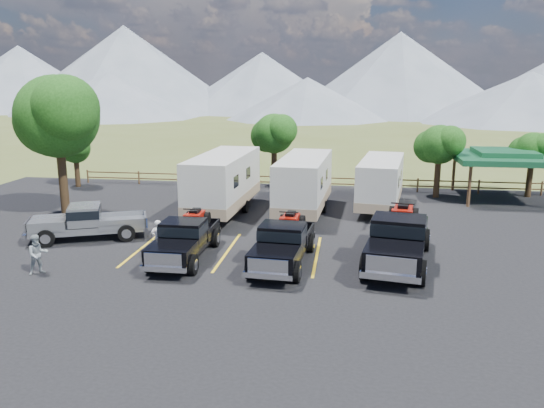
# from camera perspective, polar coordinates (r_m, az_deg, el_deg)

# --- Properties ---
(ground) EXTENTS (320.00, 320.00, 0.00)m
(ground) POSITION_cam_1_polar(r_m,az_deg,el_deg) (19.88, -1.73, -9.09)
(ground) COLOR #505A26
(ground) RESTS_ON ground
(asphalt_lot) EXTENTS (44.00, 34.00, 0.04)m
(asphalt_lot) POSITION_cam_1_polar(r_m,az_deg,el_deg) (22.64, -0.41, -6.19)
(asphalt_lot) COLOR black
(asphalt_lot) RESTS_ON ground
(stall_lines) EXTENTS (12.12, 5.50, 0.01)m
(stall_lines) POSITION_cam_1_polar(r_m,az_deg,el_deg) (23.57, -0.04, -5.34)
(stall_lines) COLOR gold
(stall_lines) RESTS_ON asphalt_lot
(tree_big_nw) EXTENTS (5.54, 5.18, 7.84)m
(tree_big_nw) POSITION_cam_1_polar(r_m,az_deg,el_deg) (31.44, -22.15, 8.71)
(tree_big_nw) COLOR black
(tree_big_nw) RESTS_ON ground
(tree_ne_a) EXTENTS (3.11, 2.92, 4.76)m
(tree_ne_a) POSITION_cam_1_polar(r_m,az_deg,el_deg) (35.82, 17.53, 6.10)
(tree_ne_a) COLOR black
(tree_ne_a) RESTS_ON ground
(tree_ne_b) EXTENTS (2.77, 2.59, 4.27)m
(tree_ne_b) POSITION_cam_1_polar(r_m,az_deg,el_deg) (38.24, 26.20, 5.24)
(tree_ne_b) COLOR black
(tree_ne_b) RESTS_ON ground
(tree_north) EXTENTS (3.46, 3.24, 5.25)m
(tree_north) POSITION_cam_1_polar(r_m,az_deg,el_deg) (37.68, 0.19, 7.57)
(tree_north) COLOR black
(tree_north) RESTS_ON ground
(tree_nw_small) EXTENTS (2.59, 2.43, 3.85)m
(tree_nw_small) POSITION_cam_1_polar(r_m,az_deg,el_deg) (40.33, -20.43, 5.62)
(tree_nw_small) COLOR black
(tree_nw_small) RESTS_ON ground
(rail_fence) EXTENTS (36.12, 0.12, 1.00)m
(rail_fence) POSITION_cam_1_polar(r_m,az_deg,el_deg) (37.28, 6.22, 2.42)
(rail_fence) COLOR brown
(rail_fence) RESTS_ON ground
(pavilion) EXTENTS (6.20, 6.20, 3.22)m
(pavilion) POSITION_cam_1_polar(r_m,az_deg,el_deg) (36.75, 23.68, 4.68)
(pavilion) COLOR brown
(pavilion) RESTS_ON ground
(mountain_range) EXTENTS (209.00, 71.00, 20.00)m
(mountain_range) POSITION_cam_1_polar(r_m,az_deg,el_deg) (124.56, 3.33, 13.36)
(mountain_range) COLOR slate
(mountain_range) RESTS_ON ground
(rig_left) EXTENTS (2.03, 5.72, 1.91)m
(rig_left) POSITION_cam_1_polar(r_m,az_deg,el_deg) (23.07, -9.30, -3.55)
(rig_left) COLOR black
(rig_left) RESTS_ON asphalt_lot
(rig_center) EXTENTS (2.40, 5.97, 1.95)m
(rig_center) POSITION_cam_1_polar(r_m,az_deg,el_deg) (22.07, 1.25, -4.09)
(rig_center) COLOR black
(rig_center) RESTS_ON asphalt_lot
(rig_right) EXTENTS (3.28, 7.12, 2.29)m
(rig_right) POSITION_cam_1_polar(r_m,az_deg,el_deg) (22.70, 13.47, -3.54)
(rig_right) COLOR black
(rig_right) RESTS_ON asphalt_lot
(trailer_left) EXTENTS (2.91, 9.81, 3.40)m
(trailer_left) POSITION_cam_1_polar(r_m,az_deg,el_deg) (30.33, -5.24, 2.29)
(trailer_left) COLOR silver
(trailer_left) RESTS_ON asphalt_lot
(trailer_center) EXTENTS (2.87, 9.41, 3.26)m
(trailer_center) POSITION_cam_1_polar(r_m,az_deg,el_deg) (30.23, 3.46, 2.14)
(trailer_center) COLOR silver
(trailer_center) RESTS_ON asphalt_lot
(trailer_right) EXTENTS (3.17, 8.65, 2.99)m
(trailer_right) POSITION_cam_1_polar(r_m,az_deg,el_deg) (31.92, 11.62, 2.22)
(trailer_right) COLOR silver
(trailer_right) RESTS_ON asphalt_lot
(pickup_silver) EXTENTS (5.85, 3.75, 1.68)m
(pickup_silver) POSITION_cam_1_polar(r_m,az_deg,el_deg) (26.93, -19.15, -1.78)
(pickup_silver) COLOR gray
(pickup_silver) RESTS_ON asphalt_lot
(person_a) EXTENTS (0.71, 0.63, 1.62)m
(person_a) POSITION_cam_1_polar(r_m,az_deg,el_deg) (23.55, -12.17, -3.60)
(person_a) COLOR silver
(person_a) RESTS_ON asphalt_lot
(person_b) EXTENTS (0.98, 0.98, 1.60)m
(person_b) POSITION_cam_1_polar(r_m,az_deg,el_deg) (22.91, -23.89, -4.97)
(person_b) COLOR gray
(person_b) RESTS_ON asphalt_lot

